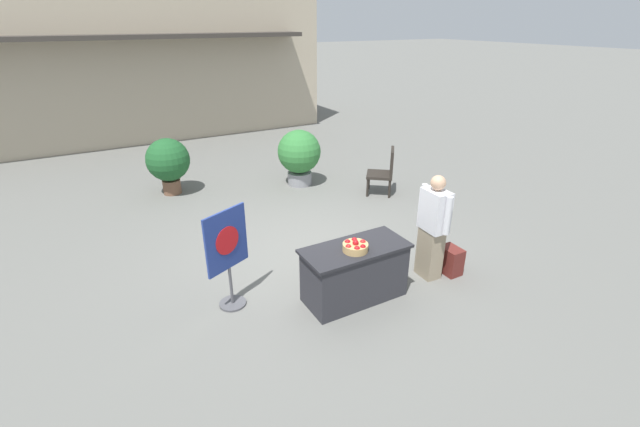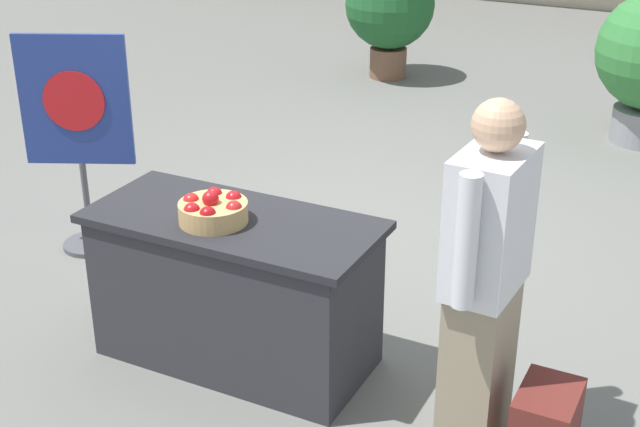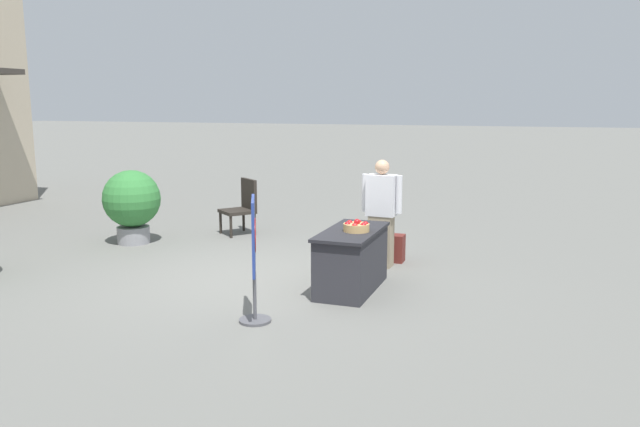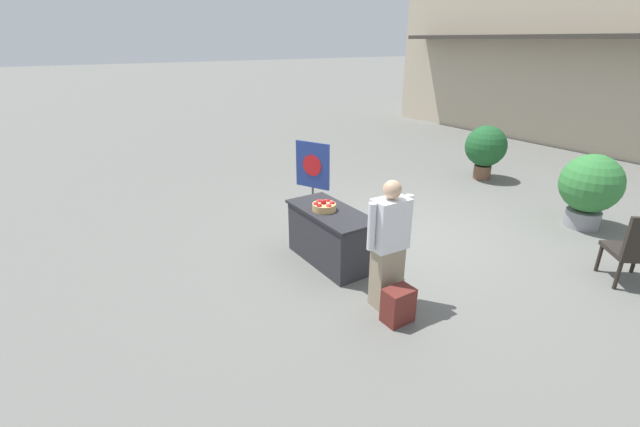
{
  "view_description": "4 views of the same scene",
  "coord_description": "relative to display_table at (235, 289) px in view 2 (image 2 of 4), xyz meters",
  "views": [
    {
      "loc": [
        -2.75,
        -5.41,
        3.53
      ],
      "look_at": [
        -0.04,
        -0.57,
        0.99
      ],
      "focal_mm": 24.0,
      "sensor_mm": 36.0,
      "label": 1
    },
    {
      "loc": [
        2.2,
        -4.62,
        2.6
      ],
      "look_at": [
        0.14,
        -0.56,
        0.51
      ],
      "focal_mm": 50.0,
      "sensor_mm": 36.0,
      "label": 2
    },
    {
      "loc": [
        -7.45,
        -3.58,
        2.4
      ],
      "look_at": [
        -0.02,
        -0.93,
        1.0
      ],
      "focal_mm": 35.0,
      "sensor_mm": 36.0,
      "label": 3
    },
    {
      "loc": [
        4.62,
        -4.51,
        3.01
      ],
      "look_at": [
        -0.27,
        -1.3,
        0.62
      ],
      "focal_mm": 24.0,
      "sensor_mm": 36.0,
      "label": 4
    }
  ],
  "objects": [
    {
      "name": "poster_board",
      "position": [
        -1.52,
        0.66,
        0.39
      ],
      "size": [
        0.62,
        0.36,
        1.39
      ],
      "rotation": [
        0.0,
        0.0,
        -1.13
      ],
      "color": "#4C4C51",
      "rests_on": "ground_plane"
    },
    {
      "name": "apple_basket",
      "position": [
        -0.06,
        -0.08,
        0.45
      ],
      "size": [
        0.33,
        0.33,
        0.16
      ],
      "color": "tan",
      "rests_on": "display_table"
    },
    {
      "name": "person_visitor",
      "position": [
        1.28,
        -0.07,
        0.41
      ],
      "size": [
        0.28,
        0.61,
        1.59
      ],
      "rotation": [
        0.0,
        0.0,
        3.09
      ],
      "color": "gray",
      "rests_on": "ground_plane"
    },
    {
      "name": "ground_plane",
      "position": [
        -0.06,
        1.34,
        -0.4
      ],
      "size": [
        120.0,
        120.0,
        0.0
      ],
      "primitive_type": "plane",
      "color": "slate"
    },
    {
      "name": "display_table",
      "position": [
        0.0,
        0.0,
        0.0
      ],
      "size": [
        1.44,
        0.66,
        0.79
      ],
      "color": "#2D2D33",
      "rests_on": "ground_plane"
    },
    {
      "name": "potted_plant_far_right",
      "position": [
        -1.36,
        5.21,
        0.34
      ],
      "size": [
        0.92,
        0.92,
        1.23
      ],
      "color": "brown",
      "rests_on": "ground_plane"
    }
  ]
}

